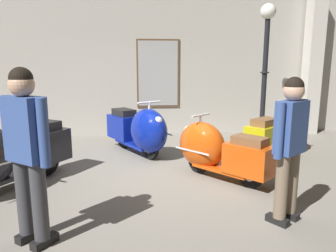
{
  "coord_description": "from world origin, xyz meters",
  "views": [
    {
      "loc": [
        -0.34,
        -4.52,
        1.7
      ],
      "look_at": [
        0.18,
        0.73,
        0.67
      ],
      "focal_mm": 33.18,
      "sensor_mm": 36.0,
      "label": 1
    }
  ],
  "objects_px": {
    "lamppost": "(265,60)",
    "visitor_1": "(27,146)",
    "scooter_2": "(215,150)",
    "visitor_0": "(290,141)",
    "scooter_1": "(140,130)",
    "scooter_0": "(3,155)",
    "scooter_3": "(281,131)"
  },
  "relations": [
    {
      "from": "scooter_2",
      "to": "scooter_3",
      "type": "height_order",
      "value": "scooter_3"
    },
    {
      "from": "scooter_1",
      "to": "scooter_2",
      "type": "xyz_separation_m",
      "value": [
        1.12,
        -1.33,
        -0.05
      ]
    },
    {
      "from": "scooter_0",
      "to": "visitor_0",
      "type": "height_order",
      "value": "visitor_0"
    },
    {
      "from": "visitor_1",
      "to": "visitor_0",
      "type": "bearing_deg",
      "value": -50.56
    },
    {
      "from": "scooter_0",
      "to": "lamppost",
      "type": "distance_m",
      "value": 5.39
    },
    {
      "from": "scooter_1",
      "to": "scooter_2",
      "type": "height_order",
      "value": "scooter_1"
    },
    {
      "from": "visitor_0",
      "to": "scooter_1",
      "type": "bearing_deg",
      "value": -5.15
    },
    {
      "from": "scooter_1",
      "to": "scooter_3",
      "type": "relative_size",
      "value": 1.08
    },
    {
      "from": "scooter_2",
      "to": "scooter_0",
      "type": "bearing_deg",
      "value": 53.73
    },
    {
      "from": "scooter_2",
      "to": "lamppost",
      "type": "relative_size",
      "value": 0.49
    },
    {
      "from": "visitor_1",
      "to": "lamppost",
      "type": "bearing_deg",
      "value": -9.62
    },
    {
      "from": "lamppost",
      "to": "visitor_0",
      "type": "bearing_deg",
      "value": -108.34
    },
    {
      "from": "scooter_2",
      "to": "scooter_1",
      "type": "bearing_deg",
      "value": -0.87
    },
    {
      "from": "scooter_2",
      "to": "scooter_3",
      "type": "bearing_deg",
      "value": -96.58
    },
    {
      "from": "scooter_0",
      "to": "scooter_3",
      "type": "bearing_deg",
      "value": 139.02
    },
    {
      "from": "scooter_0",
      "to": "scooter_1",
      "type": "relative_size",
      "value": 1.02
    },
    {
      "from": "visitor_0",
      "to": "visitor_1",
      "type": "distance_m",
      "value": 2.63
    },
    {
      "from": "scooter_0",
      "to": "scooter_1",
      "type": "height_order",
      "value": "scooter_0"
    },
    {
      "from": "scooter_2",
      "to": "visitor_0",
      "type": "xyz_separation_m",
      "value": [
        0.43,
        -1.45,
        0.48
      ]
    },
    {
      "from": "lamppost",
      "to": "visitor_1",
      "type": "relative_size",
      "value": 1.77
    },
    {
      "from": "scooter_2",
      "to": "visitor_1",
      "type": "xyz_separation_m",
      "value": [
        -2.19,
        -1.62,
        0.54
      ]
    },
    {
      "from": "scooter_1",
      "to": "scooter_2",
      "type": "distance_m",
      "value": 1.74
    },
    {
      "from": "scooter_1",
      "to": "lamppost",
      "type": "height_order",
      "value": "lamppost"
    },
    {
      "from": "scooter_2",
      "to": "visitor_0",
      "type": "bearing_deg",
      "value": 155.87
    },
    {
      "from": "scooter_0",
      "to": "scooter_2",
      "type": "bearing_deg",
      "value": 127.66
    },
    {
      "from": "scooter_3",
      "to": "lamppost",
      "type": "height_order",
      "value": "lamppost"
    },
    {
      "from": "scooter_0",
      "to": "visitor_1",
      "type": "relative_size",
      "value": 1.06
    },
    {
      "from": "visitor_1",
      "to": "scooter_1",
      "type": "bearing_deg",
      "value": 15.73
    },
    {
      "from": "scooter_0",
      "to": "visitor_1",
      "type": "xyz_separation_m",
      "value": [
        0.82,
        -1.38,
        0.48
      ]
    },
    {
      "from": "scooter_2",
      "to": "visitor_0",
      "type": "relative_size",
      "value": 0.93
    },
    {
      "from": "scooter_2",
      "to": "visitor_1",
      "type": "relative_size",
      "value": 0.87
    },
    {
      "from": "scooter_0",
      "to": "visitor_0",
      "type": "bearing_deg",
      "value": 103.76
    }
  ]
}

